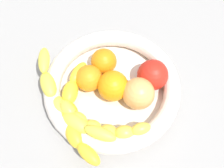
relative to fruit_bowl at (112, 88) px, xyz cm
name	(u,v)px	position (x,y,z in cm)	size (l,w,h in cm)	color
kitchen_counter	(112,97)	(0.00, 0.00, -4.40)	(120.00, 120.00, 3.00)	#999795
fruit_bowl	(112,88)	(0.00, 0.00, 0.00)	(30.02, 30.02, 5.58)	silver
banana_draped_left	(63,102)	(-10.97, -1.24, 2.26)	(12.64, 26.06, 6.02)	yellow
banana_draped_right	(74,113)	(-9.44, -3.89, 1.57)	(9.76, 24.08, 4.53)	yellow
banana_arching_top	(101,127)	(-4.94, -8.47, 1.77)	(16.74, 12.57, 4.40)	yellow
orange_front	(89,78)	(-4.38, 2.89, 1.94)	(5.92, 5.92, 5.92)	orange
orange_mid_left	(112,86)	(-0.22, -0.69, 2.31)	(6.67, 6.67, 6.67)	orange
orange_mid_right	(103,62)	(-0.31, 6.12, 1.93)	(5.89, 5.89, 5.89)	orange
peach_blush	(138,93)	(4.55, -4.06, 2.42)	(6.87, 6.87, 6.87)	#F9AA5A
tomato_red	(153,75)	(9.05, -0.75, 2.39)	(6.82, 6.82, 6.82)	red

